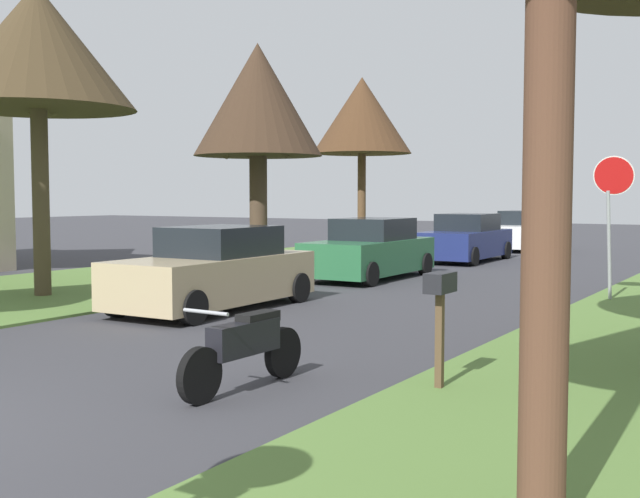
% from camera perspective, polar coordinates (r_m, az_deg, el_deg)
% --- Properties ---
extents(stop_sign_far, '(0.81, 0.65, 2.93)m').
position_cam_1_polar(stop_sign_far, '(16.92, 20.57, 3.66)').
color(stop_sign_far, '#9EA0A5').
rests_on(stop_sign_far, grass_verge_right).
extents(street_tree_left_mid_a, '(4.05, 4.05, 6.52)m').
position_cam_1_polar(street_tree_left_mid_a, '(17.82, -19.95, 13.60)').
color(street_tree_left_mid_a, '#4E412B').
rests_on(street_tree_left_mid_a, grass_verge_left).
extents(street_tree_left_mid_b, '(3.72, 3.72, 6.50)m').
position_cam_1_polar(street_tree_left_mid_b, '(22.96, -4.56, 10.65)').
color(street_tree_left_mid_b, '#473527').
rests_on(street_tree_left_mid_b, grass_verge_left).
extents(street_tree_left_far, '(3.58, 3.58, 6.38)m').
position_cam_1_polar(street_tree_left_far, '(28.57, 3.08, 9.65)').
color(street_tree_left_far, brown).
rests_on(street_tree_left_far, grass_verge_left).
extents(parked_sedan_tan, '(2.03, 4.44, 1.57)m').
position_cam_1_polar(parked_sedan_tan, '(15.00, -7.67, -1.62)').
color(parked_sedan_tan, tan).
rests_on(parked_sedan_tan, ground).
extents(parked_sedan_green, '(2.03, 4.44, 1.57)m').
position_cam_1_polar(parked_sedan_green, '(20.45, 3.69, -0.14)').
color(parked_sedan_green, '#28663D').
rests_on(parked_sedan_green, ground).
extents(parked_sedan_navy, '(2.03, 4.44, 1.57)m').
position_cam_1_polar(parked_sedan_navy, '(26.31, 10.60, 0.70)').
color(parked_sedan_navy, navy).
rests_on(parked_sedan_navy, ground).
extents(parked_sedan_white, '(2.03, 4.44, 1.57)m').
position_cam_1_polar(parked_sedan_white, '(32.23, 14.61, 1.21)').
color(parked_sedan_white, white).
rests_on(parked_sedan_white, ground).
extents(parked_motorcycle, '(0.60, 2.05, 0.97)m').
position_cam_1_polar(parked_motorcycle, '(8.77, -5.48, -7.10)').
color(parked_motorcycle, black).
rests_on(parked_motorcycle, ground).
extents(curbside_mailbox, '(0.22, 0.44, 1.27)m').
position_cam_1_polar(curbside_mailbox, '(8.63, 8.76, -3.44)').
color(curbside_mailbox, brown).
rests_on(curbside_mailbox, grass_verge_right).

